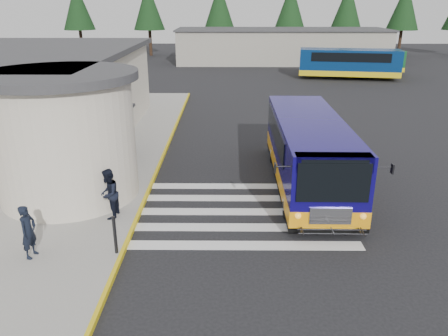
{
  "coord_description": "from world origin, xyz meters",
  "views": [
    {
      "loc": [
        -0.85,
        -15.34,
        7.27
      ],
      "look_at": [
        -0.96,
        -0.5,
        1.62
      ],
      "focal_mm": 35.0,
      "sensor_mm": 36.0,
      "label": 1
    }
  ],
  "objects_px": {
    "bollard": "(115,235)",
    "far_bus_b": "(364,62)",
    "transit_bus": "(308,154)",
    "pedestrian_a": "(28,232)",
    "far_bus_a": "(349,62)",
    "pedestrian_b": "(109,194)"
  },
  "relations": [
    {
      "from": "pedestrian_b",
      "to": "transit_bus",
      "type": "bearing_deg",
      "value": 118.21
    },
    {
      "from": "pedestrian_a",
      "to": "bollard",
      "type": "distance_m",
      "value": 2.5
    },
    {
      "from": "pedestrian_a",
      "to": "bollard",
      "type": "bearing_deg",
      "value": -74.53
    },
    {
      "from": "far_bus_b",
      "to": "bollard",
      "type": "bearing_deg",
      "value": 140.51
    },
    {
      "from": "transit_bus",
      "to": "pedestrian_a",
      "type": "height_order",
      "value": "transit_bus"
    },
    {
      "from": "bollard",
      "to": "far_bus_b",
      "type": "bearing_deg",
      "value": 63.51
    },
    {
      "from": "pedestrian_a",
      "to": "pedestrian_b",
      "type": "bearing_deg",
      "value": -23.16
    },
    {
      "from": "far_bus_a",
      "to": "far_bus_b",
      "type": "distance_m",
      "value": 3.21
    },
    {
      "from": "pedestrian_b",
      "to": "bollard",
      "type": "relative_size",
      "value": 1.46
    },
    {
      "from": "bollard",
      "to": "far_bus_b",
      "type": "relative_size",
      "value": 0.14
    },
    {
      "from": "far_bus_b",
      "to": "far_bus_a",
      "type": "bearing_deg",
      "value": 124.08
    },
    {
      "from": "transit_bus",
      "to": "pedestrian_b",
      "type": "xyz_separation_m",
      "value": [
        -7.48,
        -3.36,
        -0.32
      ]
    },
    {
      "from": "pedestrian_a",
      "to": "pedestrian_b",
      "type": "relative_size",
      "value": 0.92
    },
    {
      "from": "bollard",
      "to": "far_bus_b",
      "type": "height_order",
      "value": "far_bus_b"
    },
    {
      "from": "transit_bus",
      "to": "pedestrian_b",
      "type": "distance_m",
      "value": 8.2
    },
    {
      "from": "transit_bus",
      "to": "pedestrian_a",
      "type": "bearing_deg",
      "value": -146.57
    },
    {
      "from": "pedestrian_a",
      "to": "transit_bus",
      "type": "bearing_deg",
      "value": -46.46
    },
    {
      "from": "far_bus_a",
      "to": "far_bus_b",
      "type": "relative_size",
      "value": 1.16
    },
    {
      "from": "far_bus_b",
      "to": "pedestrian_a",
      "type": "bearing_deg",
      "value": 137.54
    },
    {
      "from": "bollard",
      "to": "far_bus_b",
      "type": "xyz_separation_m",
      "value": [
        17.73,
        35.58,
        0.64
      ]
    },
    {
      "from": "transit_bus",
      "to": "far_bus_a",
      "type": "bearing_deg",
      "value": 72.87
    },
    {
      "from": "bollard",
      "to": "far_bus_a",
      "type": "relative_size",
      "value": 0.12
    }
  ]
}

